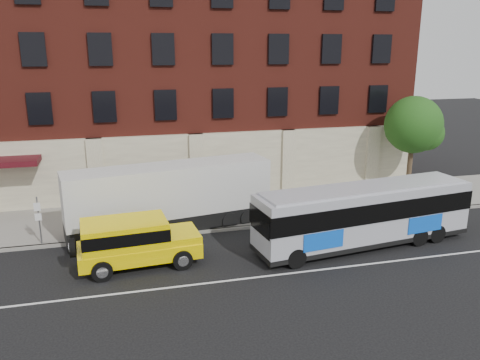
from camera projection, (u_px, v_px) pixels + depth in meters
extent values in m
plane|color=black|center=(245.00, 285.00, 19.55)|extent=(120.00, 120.00, 0.00)
cube|color=gray|center=(205.00, 212.00, 27.93)|extent=(60.00, 6.00, 0.15)
cube|color=gray|center=(215.00, 230.00, 25.13)|extent=(60.00, 0.25, 0.15)
cube|color=silver|center=(242.00, 279.00, 20.02)|extent=(60.00, 0.12, 0.01)
cube|color=maroon|center=(182.00, 71.00, 33.38)|extent=(30.00, 10.00, 15.00)
cube|color=beige|center=(196.00, 166.00, 30.04)|extent=(30.00, 0.35, 4.00)
cube|color=beige|center=(96.00, 172.00, 28.52)|extent=(0.90, 0.55, 4.00)
cube|color=beige|center=(197.00, 166.00, 29.95)|extent=(0.90, 0.55, 4.00)
cube|color=beige|center=(288.00, 161.00, 31.37)|extent=(0.90, 0.55, 4.00)
cube|color=beige|center=(371.00, 156.00, 32.79)|extent=(0.90, 0.55, 4.00)
cube|color=black|center=(40.00, 109.00, 27.01)|extent=(1.30, 0.20, 1.80)
cube|color=black|center=(105.00, 107.00, 27.84)|extent=(1.30, 0.20, 1.80)
cube|color=black|center=(165.00, 105.00, 28.67)|extent=(1.30, 0.20, 1.80)
cube|color=black|center=(223.00, 103.00, 29.50)|extent=(1.30, 0.20, 1.80)
cube|color=black|center=(277.00, 102.00, 30.33)|extent=(1.30, 0.20, 1.80)
cube|color=black|center=(329.00, 100.00, 31.16)|extent=(1.30, 0.20, 1.80)
cube|color=black|center=(378.00, 99.00, 31.99)|extent=(1.30, 0.20, 1.80)
cube|color=black|center=(33.00, 49.00, 26.16)|extent=(1.30, 0.20, 1.80)
cube|color=black|center=(100.00, 49.00, 26.99)|extent=(1.30, 0.20, 1.80)
cube|color=black|center=(163.00, 49.00, 27.82)|extent=(1.30, 0.20, 1.80)
cube|color=black|center=(222.00, 49.00, 28.65)|extent=(1.30, 0.20, 1.80)
cube|color=black|center=(278.00, 49.00, 29.48)|extent=(1.30, 0.20, 1.80)
cube|color=black|center=(331.00, 49.00, 30.31)|extent=(1.30, 0.20, 1.80)
cube|color=black|center=(381.00, 49.00, 31.14)|extent=(1.30, 0.20, 1.80)
cube|color=black|center=(15.00, 183.00, 27.59)|extent=(2.60, 0.15, 2.80)
cube|color=black|center=(123.00, 177.00, 29.02)|extent=(2.60, 0.15, 2.80)
cube|color=black|center=(220.00, 171.00, 30.44)|extent=(2.60, 0.15, 2.80)
cube|color=black|center=(309.00, 165.00, 31.86)|extent=(2.60, 0.15, 2.80)
cylinder|color=slate|center=(39.00, 222.00, 22.99)|extent=(0.07, 0.07, 2.50)
cube|color=silver|center=(37.00, 207.00, 22.64)|extent=(0.30, 0.03, 0.40)
cube|color=silver|center=(38.00, 217.00, 22.77)|extent=(0.30, 0.03, 0.35)
cylinder|color=#392D1C|center=(409.00, 169.00, 31.18)|extent=(0.32, 0.32, 3.00)
sphere|color=#1E4C15|center=(414.00, 125.00, 30.41)|extent=(3.60, 3.60, 3.60)
sphere|color=#1E4C15|center=(426.00, 133.00, 30.33)|extent=(2.20, 2.20, 2.20)
sphere|color=#1E4C15|center=(401.00, 130.00, 30.74)|extent=(2.00, 2.00, 2.00)
cube|color=#A4A6AF|center=(364.00, 214.00, 23.00)|extent=(11.02, 3.61, 2.57)
cube|color=black|center=(362.00, 237.00, 23.32)|extent=(11.07, 3.66, 0.23)
cube|color=#A4A6AF|center=(366.00, 187.00, 22.65)|extent=(10.45, 3.28, 0.11)
cube|color=black|center=(365.00, 206.00, 22.89)|extent=(11.10, 3.69, 0.90)
cube|color=blue|center=(324.00, 241.00, 21.07)|extent=(1.97, 0.29, 0.81)
cube|color=blue|center=(394.00, 209.00, 25.12)|extent=(1.97, 0.29, 0.81)
cylinder|color=black|center=(296.00, 258.00, 20.93)|extent=(0.93, 0.38, 0.90)
cylinder|color=black|center=(276.00, 241.00, 22.75)|extent=(0.93, 0.38, 0.90)
cylinder|color=black|center=(419.00, 237.00, 23.29)|extent=(0.93, 0.38, 0.90)
cylinder|color=black|center=(392.00, 223.00, 25.12)|extent=(0.93, 0.38, 0.90)
cylinder|color=black|center=(437.00, 234.00, 23.67)|extent=(0.93, 0.38, 0.90)
cylinder|color=black|center=(408.00, 220.00, 25.50)|extent=(0.93, 0.38, 0.90)
cube|color=#FFDD00|center=(140.00, 250.00, 21.18)|extent=(5.35, 2.58, 0.65)
cube|color=#FFDD00|center=(125.00, 233.00, 20.76)|extent=(3.73, 2.40, 1.08)
cube|color=black|center=(124.00, 232.00, 20.75)|extent=(3.78, 2.45, 0.54)
cube|color=#FFDD00|center=(179.00, 234.00, 21.60)|extent=(1.78, 2.18, 0.32)
cube|color=black|center=(198.00, 241.00, 21.98)|extent=(0.20, 1.73, 0.60)
cylinder|color=black|center=(72.00, 248.00, 20.19)|extent=(0.30, 0.84, 0.82)
cylinder|color=black|center=(183.00, 260.00, 20.81)|extent=(0.89, 0.37, 0.87)
cylinder|color=silver|center=(183.00, 260.00, 20.81)|extent=(0.50, 0.36, 0.48)
cylinder|color=black|center=(173.00, 242.00, 22.74)|extent=(0.89, 0.37, 0.87)
cylinder|color=silver|center=(173.00, 242.00, 22.74)|extent=(0.50, 0.36, 0.48)
cylinder|color=black|center=(102.00, 271.00, 19.76)|extent=(0.89, 0.37, 0.87)
cylinder|color=silver|center=(102.00, 271.00, 19.76)|extent=(0.50, 0.36, 0.48)
cylinder|color=black|center=(99.00, 251.00, 21.69)|extent=(0.89, 0.37, 0.87)
cylinder|color=silver|center=(99.00, 251.00, 21.69)|extent=(0.50, 0.36, 0.48)
cube|color=black|center=(171.00, 221.00, 25.25)|extent=(10.72, 3.90, 0.96)
cube|color=silver|center=(170.00, 189.00, 24.78)|extent=(10.72, 3.93, 2.54)
cylinder|color=black|center=(97.00, 241.00, 22.82)|extent=(0.91, 0.39, 0.88)
cylinder|color=black|center=(91.00, 227.00, 24.59)|extent=(0.91, 0.39, 0.88)
cylinder|color=black|center=(119.00, 237.00, 23.23)|extent=(0.91, 0.39, 0.88)
cylinder|color=black|center=(112.00, 224.00, 25.00)|extent=(0.91, 0.39, 0.88)
cylinder|color=black|center=(229.00, 220.00, 25.52)|extent=(0.91, 0.39, 0.88)
cylinder|color=black|center=(216.00, 209.00, 27.29)|extent=(0.91, 0.39, 0.88)
cylinder|color=black|center=(247.00, 218.00, 25.94)|extent=(0.91, 0.39, 0.88)
cylinder|color=black|center=(233.00, 207.00, 27.71)|extent=(0.91, 0.39, 0.88)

